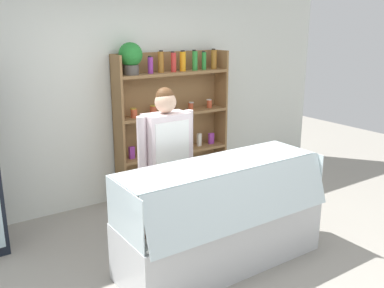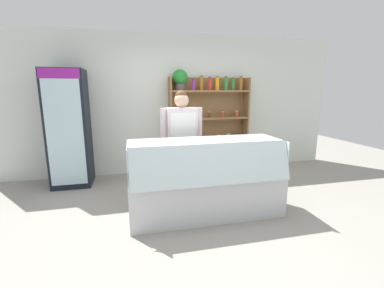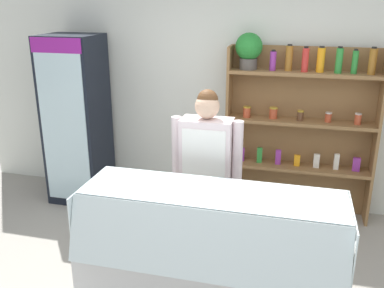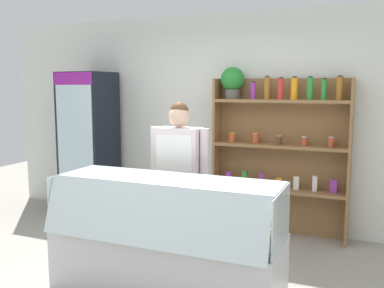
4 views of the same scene
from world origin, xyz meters
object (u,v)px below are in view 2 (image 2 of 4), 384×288
Objects in this scene: deli_display_case at (205,191)px; shop_clerk at (182,135)px; drinks_fridge at (69,129)px; shelving_unit at (205,115)px.

shop_clerk is at bearing 104.85° from deli_display_case.
drinks_fridge is 2.62m from deli_display_case.
shelving_unit is at bearing 74.33° from deli_display_case.
shop_clerk is at bearing -120.71° from shelving_unit.
deli_display_case is (1.96, -1.60, -0.68)m from drinks_fridge.
shelving_unit reaches higher than shop_clerk.
shelving_unit is 1.02× the size of deli_display_case.
deli_display_case is at bearing -39.30° from drinks_fridge.
drinks_fridge is 0.99× the size of deli_display_case.
drinks_fridge reaches higher than deli_display_case.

